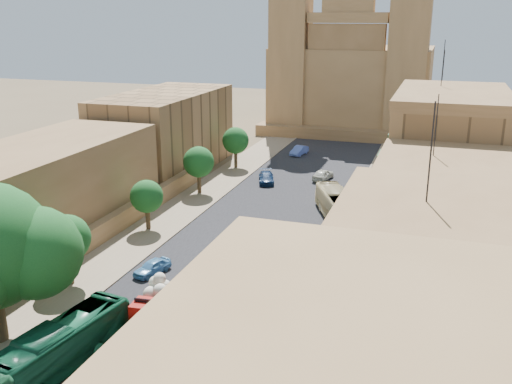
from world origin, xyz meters
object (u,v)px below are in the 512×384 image
Objects in this scene: pedestrian_a at (302,302)px; car_cream at (244,254)px; olive_pickup at (311,258)px; bus_red_east at (234,317)px; car_white_b at (323,175)px; red_truck at (156,303)px; church at (351,75)px; street_tree_d at (236,141)px; car_blue_b at (299,150)px; bus_green_north at (59,347)px; car_dkblue at (266,178)px; bus_cream_east at (337,206)px; pedestrian_c at (323,261)px; street_tree_b at (147,197)px; street_tree_a at (67,238)px; street_tree_c at (199,162)px; car_blue_a at (152,267)px; car_white_a at (248,229)px.

car_cream is at bearing -58.71° from pedestrian_a.
olive_pickup is 11.55m from bus_red_east.
car_cream is 1.11× the size of car_white_b.
church is at bearing 89.01° from red_truck.
car_blue_b is at bearing 56.48° from street_tree_d.
car_dkblue is (0.00, 39.65, -0.75)m from bus_green_north.
bus_red_east is at bearing -1.24° from red_truck.
church reaches higher than car_white_b.
pedestrian_a is at bearing 69.62° from bus_cream_east.
car_dkblue is at bearing -132.37° from pedestrian_c.
street_tree_a is at bearing -90.00° from street_tree_b.
pedestrian_a reaches higher than car_blue_b.
street_tree_d is 39.12m from pedestrian_a.
pedestrian_c is at bearing -62.88° from car_blue_b.
bus_green_north is (6.00, -9.44, -2.21)m from street_tree_a.
street_tree_c is 28.93m from pedestrian_a.
olive_pickup reaches higher than car_dkblue.
car_dkblue is at bearing 78.76° from street_tree_a.
pedestrian_c reaches higher than car_blue_b.
church is 9.33× the size of car_blue_b.
church is 6.47× the size of red_truck.
car_cream is (5.00, 17.28, -0.78)m from bus_green_north.
olive_pickup is at bearing 25.87° from street_tree_a.
street_tree_c is 0.54× the size of bus_green_north.
pedestrian_a is at bearing 109.95° from car_white_b.
car_blue_b is (-5.93, 11.85, -0.03)m from car_white_b.
bus_green_north is 3.01× the size of car_blue_a.
street_tree_a is 0.51× the size of bus_red_east.
pedestrian_c reaches higher than car_dkblue.
olive_pickup is at bearing 39.36° from car_blue_a.
street_tree_c is at bearing -112.37° from pedestrian_c.
street_tree_a is 30.94m from car_dkblue.
street_tree_c is 16.97m from bus_cream_east.
church is at bearing 95.54° from bus_green_north.
bus_cream_east is (-0.13, 12.08, 0.42)m from olive_pickup.
church is 10.99× the size of car_blue_a.
street_tree_b is 0.48× the size of bus_green_north.
street_tree_b is 12.04m from car_cream.
car_blue_b is (-10.10, 25.38, -0.75)m from bus_cream_east.
street_tree_a is at bearing -128.65° from car_blue_a.
car_blue_b is (-2.52, 48.66, -0.76)m from red_truck.
pedestrian_a is at bearing 20.53° from pedestrian_c.
red_truck is at bearing 101.78° from car_cream.
red_truck is 13.60m from olive_pickup.
red_truck reaches higher than bus_green_north.
red_truck is at bearing 13.61° from pedestrian_a.
bus_green_north is 2.27× the size of car_cream.
car_white_a is 1.06× the size of car_white_b.
street_tree_b is at bearing 166.37° from olive_pickup.
street_tree_a is at bearing -90.00° from street_tree_c.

